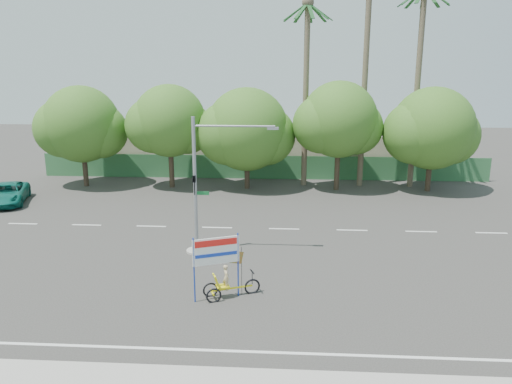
{
  "coord_description": "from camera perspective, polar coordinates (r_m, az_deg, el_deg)",
  "views": [
    {
      "loc": [
        2.09,
        -20.18,
        9.4
      ],
      "look_at": [
        0.64,
        3.03,
        3.5
      ],
      "focal_mm": 35.0,
      "sensor_mm": 36.0,
      "label": 1
    }
  ],
  "objects": [
    {
      "name": "tree_far_right",
      "position": [
        39.98,
        19.44,
        6.6
      ],
      "size": [
        7.38,
        6.2,
        7.94
      ],
      "color": "#473828",
      "rests_on": "ground"
    },
    {
      "name": "building_left",
      "position": [
        48.3,
        -11.01,
        5.16
      ],
      "size": [
        12.0,
        8.0,
        4.0
      ],
      "primitive_type": "cube",
      "color": "beige",
      "rests_on": "ground"
    },
    {
      "name": "trike_billboard",
      "position": [
        20.85,
        -3.8,
        -9.15
      ],
      "size": [
        2.68,
        1.3,
        2.82
      ],
      "rotation": [
        0.0,
        0.0,
        0.39
      ],
      "color": "black",
      "rests_on": "ground"
    },
    {
      "name": "palm_short",
      "position": [
        39.71,
        5.76,
        13.39
      ],
      "size": [
        3.73,
        3.79,
        14.45
      ],
      "color": "#70604C",
      "rests_on": "ground"
    },
    {
      "name": "fence",
      "position": [
        42.57,
        0.69,
        2.85
      ],
      "size": [
        38.0,
        0.08,
        2.0
      ],
      "primitive_type": "cube",
      "color": "#336B3D",
      "rests_on": "ground"
    },
    {
      "name": "tree_left",
      "position": [
        39.49,
        -9.91,
        7.72
      ],
      "size": [
        6.66,
        5.6,
        8.07
      ],
      "color": "#473828",
      "rests_on": "ground"
    },
    {
      "name": "tree_right",
      "position": [
        38.6,
        9.38,
        7.86
      ],
      "size": [
        6.9,
        5.8,
        8.36
      ],
      "color": "#473828",
      "rests_on": "ground"
    },
    {
      "name": "palm_mid",
      "position": [
        40.9,
        18.12,
        13.56
      ],
      "size": [
        3.73,
        3.79,
        15.45
      ],
      "color": "#70604C",
      "rests_on": "ground"
    },
    {
      "name": "traffic_signal",
      "position": [
        25.38,
        -6.27,
        -0.65
      ],
      "size": [
        4.72,
        1.1,
        7.0
      ],
      "color": "gray",
      "rests_on": "ground"
    },
    {
      "name": "building_right",
      "position": [
        47.17,
        10.76,
        4.71
      ],
      "size": [
        14.0,
        8.0,
        3.6
      ],
      "primitive_type": "cube",
      "color": "beige",
      "rests_on": "ground"
    },
    {
      "name": "tree_far_left",
      "position": [
        41.71,
        -19.37,
        7.06
      ],
      "size": [
        7.14,
        6.0,
        7.96
      ],
      "color": "#473828",
      "rests_on": "ground"
    },
    {
      "name": "pickup_truck",
      "position": [
        39.03,
        -26.52,
        -0.17
      ],
      "size": [
        3.81,
        5.53,
        1.4
      ],
      "primitive_type": "imported",
      "rotation": [
        0.0,
        0.0,
        0.32
      ],
      "color": "#0E6556",
      "rests_on": "ground"
    },
    {
      "name": "palm_tall",
      "position": [
        40.13,
        12.5,
        15.43
      ],
      "size": [
        3.73,
        3.79,
        17.45
      ],
      "color": "#70604C",
      "rests_on": "ground"
    },
    {
      "name": "tree_center",
      "position": [
        38.62,
        -1.13,
        6.89
      ],
      "size": [
        7.62,
        6.4,
        7.85
      ],
      "color": "#473828",
      "rests_on": "ground"
    },
    {
      "name": "ground",
      "position": [
        22.36,
        -2.16,
        -10.64
      ],
      "size": [
        120.0,
        120.0,
        0.0
      ],
      "primitive_type": "plane",
      "color": "#33302D",
      "rests_on": "ground"
    }
  ]
}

